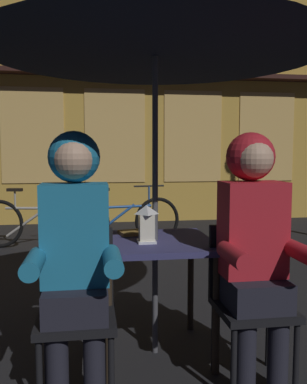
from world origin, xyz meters
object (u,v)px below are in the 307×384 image
(chair_right, at_px, (249,294))
(book, at_px, (135,233))
(patio_umbrella, at_px, (155,24))
(bicycle_second, at_px, (36,223))
(lantern, at_px, (147,223))
(bicycle_third, at_px, (122,221))
(cafe_table, at_px, (155,255))
(person_left_hooded, at_px, (75,239))
(chair_left, at_px, (77,303))
(person_right_hooded, at_px, (254,234))

(chair_right, bearing_deg, book, 136.39)
(book, bearing_deg, chair_right, -56.30)
(chair_right, xyz_separation_m, book, (-0.59, 0.56, 0.26))
(patio_umbrella, bearing_deg, bicycle_second, 109.85)
(lantern, relative_size, bicycle_third, 0.14)
(cafe_table, distance_m, bicycle_third, 3.15)
(chair_right, bearing_deg, person_left_hooded, -176.61)
(lantern, height_order, chair_right, lantern)
(chair_left, bearing_deg, bicycle_third, 81.81)
(chair_right, height_order, person_left_hooded, person_left_hooded)
(cafe_table, height_order, chair_left, chair_left)
(cafe_table, relative_size, lantern, 3.20)
(chair_left, distance_m, bicycle_third, 3.54)
(person_right_hooded, bearing_deg, chair_right, 90.00)
(chair_left, relative_size, bicycle_second, 0.52)
(bicycle_third, bearing_deg, book, -92.60)
(chair_right, distance_m, book, 0.86)
(chair_left, bearing_deg, person_right_hooded, -3.39)
(lantern, xyz_separation_m, chair_left, (-0.42, -0.29, -0.37))
(chair_right, bearing_deg, bicycle_second, 114.67)
(bicycle_third, bearing_deg, chair_right, -82.57)
(person_right_hooded, xyz_separation_m, bicycle_third, (-0.46, 3.56, -0.50))
(cafe_table, relative_size, patio_umbrella, 0.32)
(person_right_hooded, bearing_deg, person_left_hooded, 180.00)
(cafe_table, xyz_separation_m, book, (-0.11, 0.19, 0.11))
(book, bearing_deg, person_right_hooded, -59.06)
(bicycle_second, xyz_separation_m, bicycle_third, (1.16, -0.03, 0.00))
(person_right_hooded, bearing_deg, chair_left, 176.61)
(lantern, height_order, bicycle_second, lantern)
(person_left_hooded, xyz_separation_m, bicycle_third, (0.50, 3.56, -0.50))
(cafe_table, bearing_deg, book, 119.65)
(patio_umbrella, height_order, chair_right, patio_umbrella)
(bicycle_third, height_order, book, bicycle_third)
(bicycle_second, bearing_deg, cafe_table, -70.15)
(lantern, xyz_separation_m, book, (-0.05, 0.27, -0.11))
(patio_umbrella, distance_m, bicycle_second, 3.77)
(cafe_table, height_order, person_right_hooded, person_right_hooded)
(chair_right, relative_size, person_left_hooded, 0.62)
(bicycle_third, xyz_separation_m, book, (-0.13, -2.94, 0.41))
(chair_left, bearing_deg, cafe_table, 37.55)
(patio_umbrella, relative_size, person_left_hooded, 1.65)
(cafe_table, xyz_separation_m, lantern, (-0.06, -0.08, 0.22))
(person_left_hooded, bearing_deg, lantern, 40.05)
(chair_right, height_order, book, chair_right)
(chair_left, distance_m, book, 0.72)
(person_right_hooded, bearing_deg, cafe_table, 138.43)
(person_left_hooded, height_order, bicycle_second, person_left_hooded)
(patio_umbrella, distance_m, chair_right, 1.68)
(chair_left, height_order, book, chair_left)
(chair_left, distance_m, person_right_hooded, 1.03)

